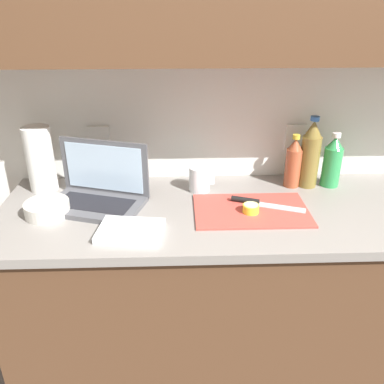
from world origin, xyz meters
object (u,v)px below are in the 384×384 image
object	(u,v)px
laptop	(99,190)
bottle_green_soda	(332,162)
lemon_half_cut	(251,208)
measuring_cup	(200,179)
bowl_white	(47,209)
bottle_water_clear	(293,163)
cutting_board	(251,210)
paper_towel_roll	(40,159)
knife	(255,202)
bottle_oil_tall	(310,155)

from	to	relation	value
laptop	bottle_green_soda	bearing A→B (deg)	25.09
lemon_half_cut	measuring_cup	world-z (taller)	measuring_cup
bowl_white	measuring_cup	bearing A→B (deg)	18.38
laptop	bottle_water_clear	size ratio (longest dim) A/B	1.81
bottle_water_clear	measuring_cup	world-z (taller)	bottle_water_clear
cutting_board	paper_towel_roll	size ratio (longest dim) A/B	1.59
bottle_water_clear	laptop	bearing A→B (deg)	-170.48
knife	bottle_oil_tall	xyz separation A→B (m)	(0.26, 0.18, 0.12)
bottle_water_clear	lemon_half_cut	bearing A→B (deg)	-131.38
lemon_half_cut	bottle_oil_tall	size ratio (longest dim) A/B	0.20
bottle_oil_tall	measuring_cup	xyz separation A→B (m)	(-0.47, -0.03, -0.09)
laptop	knife	world-z (taller)	laptop
laptop	bottle_water_clear	xyz separation A→B (m)	(0.80, 0.13, 0.05)
knife	paper_towel_roll	bearing A→B (deg)	-171.78
lemon_half_cut	paper_towel_roll	size ratio (longest dim) A/B	0.23
laptop	bottle_water_clear	distance (m)	0.81
bottle_water_clear	measuring_cup	distance (m)	0.40
knife	lemon_half_cut	xyz separation A→B (m)	(-0.03, -0.07, 0.01)
cutting_board	paper_towel_roll	bearing A→B (deg)	164.89
measuring_cup	cutting_board	bearing A→B (deg)	-45.81
lemon_half_cut	bottle_water_clear	size ratio (longest dim) A/B	0.27
cutting_board	measuring_cup	world-z (taller)	measuring_cup
measuring_cup	bowl_white	distance (m)	0.61
bottle_green_soda	paper_towel_roll	distance (m)	1.22
cutting_board	bottle_water_clear	world-z (taller)	bottle_water_clear
knife	cutting_board	bearing A→B (deg)	-95.35
bottle_oil_tall	lemon_half_cut	bearing A→B (deg)	-139.08
knife	bottle_water_clear	world-z (taller)	bottle_water_clear
bottle_green_soda	paper_towel_roll	size ratio (longest dim) A/B	0.87
bottle_green_soda	measuring_cup	distance (m)	0.57
knife	lemon_half_cut	bearing A→B (deg)	-92.30
knife	bottle_oil_tall	world-z (taller)	bottle_oil_tall
bowl_white	bottle_oil_tall	bearing A→B (deg)	12.12
cutting_board	laptop	bearing A→B (deg)	171.23
knife	bottle_green_soda	size ratio (longest dim) A/B	1.19
knife	bottle_water_clear	bearing A→B (deg)	63.90
bottle_green_soda	bottle_oil_tall	bearing A→B (deg)	-180.00
bottle_green_soda	bowl_white	xyz separation A→B (m)	(-1.14, -0.22, -0.08)
bottle_water_clear	measuring_cup	bearing A→B (deg)	-175.44
cutting_board	bottle_oil_tall	world-z (taller)	bottle_oil_tall
bottle_water_clear	bottle_green_soda	bearing A→B (deg)	0.00
bottle_oil_tall	bottle_water_clear	size ratio (longest dim) A/B	1.33
cutting_board	lemon_half_cut	world-z (taller)	lemon_half_cut
bottle_water_clear	bottle_oil_tall	bearing A→B (deg)	0.00
bottle_green_soda	bowl_white	size ratio (longest dim) A/B	1.43
measuring_cup	bowl_white	bearing A→B (deg)	-161.62
bottle_water_clear	measuring_cup	size ratio (longest dim) A/B	2.15
bowl_white	paper_towel_roll	size ratio (longest dim) A/B	0.61
knife	lemon_half_cut	distance (m)	0.07
measuring_cup	bowl_white	size ratio (longest dim) A/B	0.65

